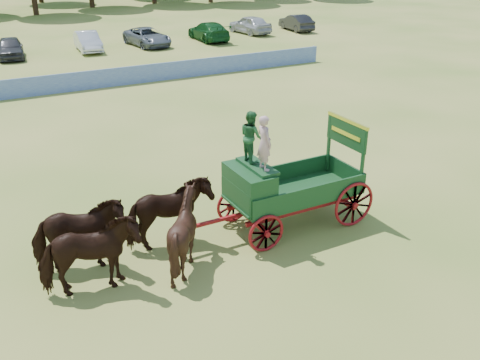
% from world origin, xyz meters
% --- Properties ---
extents(ground, '(160.00, 160.00, 0.00)m').
position_xyz_m(ground, '(0.00, 0.00, 0.00)').
color(ground, tan).
rests_on(ground, ground).
extents(horse_lead_left, '(2.49, 1.38, 2.00)m').
position_xyz_m(horse_lead_left, '(-8.34, -1.08, 1.00)').
color(horse_lead_left, black).
rests_on(horse_lead_left, ground).
extents(horse_lead_right, '(2.55, 1.60, 2.00)m').
position_xyz_m(horse_lead_right, '(-8.34, 0.02, 1.00)').
color(horse_lead_right, black).
rests_on(horse_lead_right, ground).
extents(horse_wheel_left, '(2.13, 1.98, 2.00)m').
position_xyz_m(horse_wheel_left, '(-5.94, -1.08, 1.00)').
color(horse_wheel_left, black).
rests_on(horse_wheel_left, ground).
extents(horse_wheel_right, '(2.39, 1.14, 2.00)m').
position_xyz_m(horse_wheel_right, '(-5.94, 0.02, 1.00)').
color(horse_wheel_right, black).
rests_on(horse_wheel_right, ground).
extents(farm_dray, '(6.00, 2.00, 3.65)m').
position_xyz_m(farm_dray, '(-2.96, -0.52, 1.57)').
color(farm_dray, maroon).
rests_on(farm_dray, ground).
extents(sponsor_banner, '(26.00, 0.08, 1.05)m').
position_xyz_m(sponsor_banner, '(-1.00, 18.00, 0.53)').
color(sponsor_banner, '#1E3AA4').
rests_on(sponsor_banner, ground).
extents(parked_cars, '(46.54, 7.00, 1.64)m').
position_xyz_m(parked_cars, '(-5.33, 29.49, 0.77)').
color(parked_cars, silver).
rests_on(parked_cars, ground).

